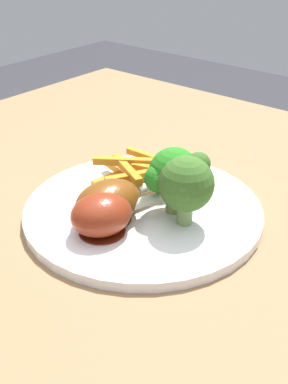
{
  "coord_description": "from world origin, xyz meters",
  "views": [
    {
      "loc": [
        0.32,
        -0.44,
        1.05
      ],
      "look_at": [
        0.0,
        -0.05,
        0.76
      ],
      "focal_mm": 45.69,
      "sensor_mm": 36.0,
      "label": 1
    }
  ],
  "objects_px": {
    "broccoli_floret_front": "(188,182)",
    "carrot_fries_pile": "(138,173)",
    "broccoli_floret_back": "(172,174)",
    "dining_table": "(165,270)",
    "chicken_drumstick_far": "(111,201)",
    "chicken_drumstick_near": "(104,213)",
    "broccoli_floret_middle": "(176,178)",
    "dinner_plate": "(144,211)"
  },
  "relations": [
    {
      "from": "broccoli_floret_middle",
      "to": "broccoli_floret_back",
      "type": "bearing_deg",
      "value": -123.35
    },
    {
      "from": "broccoli_floret_front",
      "to": "chicken_drumstick_near",
      "type": "xyz_separation_m",
      "value": [
        -0.06,
        -0.07,
        -0.03
      ]
    },
    {
      "from": "broccoli_floret_front",
      "to": "broccoli_floret_middle",
      "type": "relative_size",
      "value": 1.19
    },
    {
      "from": "broccoli_floret_front",
      "to": "chicken_drumstick_near",
      "type": "distance_m",
      "value": 0.1
    },
    {
      "from": "broccoli_floret_front",
      "to": "broccoli_floret_back",
      "type": "distance_m",
      "value": 0.03
    },
    {
      "from": "broccoli_floret_back",
      "to": "chicken_drumstick_far",
      "type": "height_order",
      "value": "broccoli_floret_back"
    },
    {
      "from": "chicken_drumstick_near",
      "to": "dinner_plate",
      "type": "bearing_deg",
      "value": 88.07
    },
    {
      "from": "dinner_plate",
      "to": "broccoli_floret_front",
      "type": "distance_m",
      "value": 0.08
    },
    {
      "from": "carrot_fries_pile",
      "to": "chicken_drumstick_near",
      "type": "distance_m",
      "value": 0.11
    },
    {
      "from": "broccoli_floret_middle",
      "to": "chicken_drumstick_near",
      "type": "xyz_separation_m",
      "value": [
        -0.04,
        -0.08,
        -0.02
      ]
    },
    {
      "from": "broccoli_floret_middle",
      "to": "carrot_fries_pile",
      "type": "distance_m",
      "value": 0.08
    },
    {
      "from": "dinner_plate",
      "to": "broccoli_floret_front",
      "type": "height_order",
      "value": "broccoli_floret_front"
    },
    {
      "from": "dining_table",
      "to": "chicken_drumstick_near",
      "type": "xyz_separation_m",
      "value": [
        -0.0,
        -0.11,
        0.15
      ]
    },
    {
      "from": "broccoli_floret_back",
      "to": "chicken_drumstick_near",
      "type": "bearing_deg",
      "value": -114.33
    },
    {
      "from": "dining_table",
      "to": "carrot_fries_pile",
      "type": "relative_size",
      "value": 7.31
    },
    {
      "from": "carrot_fries_pile",
      "to": "dinner_plate",
      "type": "bearing_deg",
      "value": -41.69
    },
    {
      "from": "chicken_drumstick_near",
      "to": "carrot_fries_pile",
      "type": "bearing_deg",
      "value": 110.2
    },
    {
      "from": "broccoli_floret_back",
      "to": "carrot_fries_pile",
      "type": "distance_m",
      "value": 0.08
    },
    {
      "from": "carrot_fries_pile",
      "to": "dining_table",
      "type": "bearing_deg",
      "value": 17.12
    },
    {
      "from": "broccoli_floret_middle",
      "to": "dinner_plate",
      "type": "bearing_deg",
      "value": -157.47
    },
    {
      "from": "broccoli_floret_front",
      "to": "chicken_drumstick_far",
      "type": "bearing_deg",
      "value": -145.37
    },
    {
      "from": "broccoli_floret_back",
      "to": "carrot_fries_pile",
      "type": "height_order",
      "value": "broccoli_floret_back"
    },
    {
      "from": "carrot_fries_pile",
      "to": "broccoli_floret_front",
      "type": "bearing_deg",
      "value": -17.44
    },
    {
      "from": "chicken_drumstick_near",
      "to": "broccoli_floret_back",
      "type": "bearing_deg",
      "value": 65.67
    },
    {
      "from": "dining_table",
      "to": "carrot_fries_pile",
      "type": "height_order",
      "value": "carrot_fries_pile"
    },
    {
      "from": "dining_table",
      "to": "chicken_drumstick_far",
      "type": "height_order",
      "value": "chicken_drumstick_far"
    },
    {
      "from": "broccoli_floret_middle",
      "to": "chicken_drumstick_far",
      "type": "relative_size",
      "value": 0.5
    },
    {
      "from": "dining_table",
      "to": "broccoli_floret_middle",
      "type": "relative_size",
      "value": 14.09
    },
    {
      "from": "dinner_plate",
      "to": "broccoli_floret_front",
      "type": "xyz_separation_m",
      "value": [
        0.06,
        0.0,
        0.06
      ]
    },
    {
      "from": "dining_table",
      "to": "chicken_drumstick_near",
      "type": "height_order",
      "value": "chicken_drumstick_near"
    },
    {
      "from": "dinner_plate",
      "to": "carrot_fries_pile",
      "type": "xyz_separation_m",
      "value": [
        -0.04,
        0.04,
        0.02
      ]
    },
    {
      "from": "broccoli_floret_middle",
      "to": "chicken_drumstick_near",
      "type": "height_order",
      "value": "broccoli_floret_middle"
    },
    {
      "from": "chicken_drumstick_far",
      "to": "broccoli_floret_front",
      "type": "bearing_deg",
      "value": 34.63
    },
    {
      "from": "broccoli_floret_middle",
      "to": "chicken_drumstick_near",
      "type": "distance_m",
      "value": 0.09
    },
    {
      "from": "broccoli_floret_back",
      "to": "dinner_plate",
      "type": "bearing_deg",
      "value": -162.32
    },
    {
      "from": "broccoli_floret_front",
      "to": "carrot_fries_pile",
      "type": "distance_m",
      "value": 0.11
    },
    {
      "from": "broccoli_floret_middle",
      "to": "carrot_fries_pile",
      "type": "height_order",
      "value": "broccoli_floret_middle"
    },
    {
      "from": "dining_table",
      "to": "chicken_drumstick_far",
      "type": "xyz_separation_m",
      "value": [
        -0.01,
        -0.09,
        0.15
      ]
    },
    {
      "from": "broccoli_floret_front",
      "to": "chicken_drumstick_near",
      "type": "relative_size",
      "value": 0.63
    },
    {
      "from": "dinner_plate",
      "to": "chicken_drumstick_near",
      "type": "xyz_separation_m",
      "value": [
        -0.0,
        -0.07,
        0.03
      ]
    },
    {
      "from": "broccoli_floret_back",
      "to": "chicken_drumstick_far",
      "type": "bearing_deg",
      "value": -129.32
    },
    {
      "from": "chicken_drumstick_far",
      "to": "carrot_fries_pile",
      "type": "bearing_deg",
      "value": 109.2
    }
  ]
}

